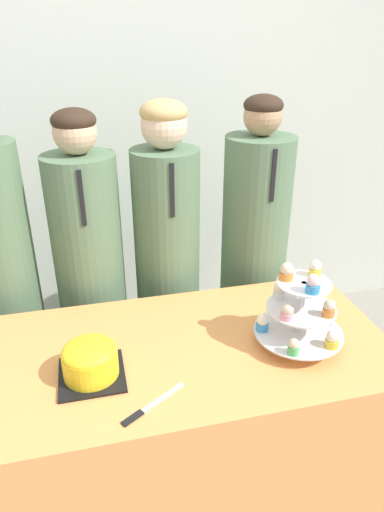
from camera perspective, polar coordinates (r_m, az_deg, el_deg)
The scene contains 9 objects.
wall_back at distance 2.67m, azimuth -8.42°, elevation 17.03°, with size 9.00×0.06×2.70m.
table at distance 1.89m, azimuth -1.75°, elevation -20.81°, with size 1.51×0.72×0.78m.
round_cake at distance 1.50m, azimuth -12.63°, elevation -12.55°, with size 0.21×0.21×0.13m.
cake_knife at distance 1.41m, azimuth -6.01°, elevation -18.67°, with size 0.21×0.14×0.01m.
cupcake_stand at distance 1.61m, azimuth 13.44°, elevation -6.48°, with size 0.31×0.31×0.31m.
student_0 at distance 2.13m, azimuth -21.93°, elevation -3.86°, with size 0.26×0.27×1.59m.
student_1 at distance 2.12m, azimuth -12.34°, elevation -4.19°, with size 0.30×0.31×1.51m.
student_2 at distance 2.14m, azimuth -3.03°, elevation -2.69°, with size 0.29×0.30×1.53m.
student_3 at distance 2.25m, azimuth 7.57°, elevation -1.69°, with size 0.31×0.32×1.54m.
Camera 1 is at (-0.25, -0.90, 1.77)m, focal length 32.00 mm.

